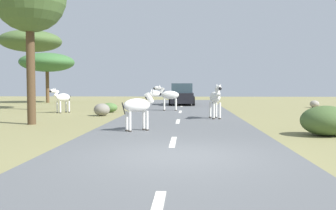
# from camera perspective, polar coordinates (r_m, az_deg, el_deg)

# --- Properties ---
(ground_plane) EXTENTS (90.00, 90.00, 0.00)m
(ground_plane) POSITION_cam_1_polar(r_m,az_deg,el_deg) (8.81, 1.63, -7.88)
(ground_plane) COLOR olive
(road) EXTENTS (6.00, 64.00, 0.05)m
(road) POSITION_cam_1_polar(r_m,az_deg,el_deg) (8.81, 0.29, -7.71)
(road) COLOR #56595B
(road) RESTS_ON ground_plane
(lane_markings) EXTENTS (0.16, 56.00, 0.01)m
(lane_markings) POSITION_cam_1_polar(r_m,az_deg,el_deg) (7.82, -0.04, -8.87)
(lane_markings) COLOR silver
(lane_markings) RESTS_ON road
(zebra_0) EXTENTS (0.63, 1.77, 1.67)m
(zebra_0) POSITION_cam_1_polar(r_m,az_deg,el_deg) (18.20, 7.17, 1.07)
(zebra_0) COLOR silver
(zebra_0) RESTS_ON road
(zebra_1) EXTENTS (1.00, 1.45, 1.50)m
(zebra_1) POSITION_cam_1_polar(r_m,az_deg,el_deg) (23.35, -15.73, 1.04)
(zebra_1) COLOR silver
(zebra_1) RESTS_ON ground_plane
(zebra_3) EXTENTS (1.40, 1.06, 1.48)m
(zebra_3) POSITION_cam_1_polar(r_m,az_deg,el_deg) (13.36, -4.39, -0.11)
(zebra_3) COLOR silver
(zebra_3) RESTS_ON road
(zebra_4) EXTENTS (1.71, 0.45, 1.61)m
(zebra_4) POSITION_cam_1_polar(r_m,az_deg,el_deg) (23.78, 0.09, 1.47)
(zebra_4) COLOR silver
(zebra_4) RESTS_ON road
(car_0) EXTENTS (2.03, 4.35, 1.74)m
(car_0) POSITION_cam_1_polar(r_m,az_deg,el_deg) (30.68, 2.15, 1.53)
(car_0) COLOR black
(car_0) RESTS_ON road
(tree_1) EXTENTS (4.08, 4.08, 5.31)m
(tree_1) POSITION_cam_1_polar(r_m,az_deg,el_deg) (27.28, -20.03, 8.94)
(tree_1) COLOR #4C3823
(tree_1) RESTS_ON ground_plane
(tree_4) EXTENTS (5.01, 5.01, 4.64)m
(tree_4) POSITION_cam_1_polar(r_m,az_deg,el_deg) (37.09, -17.80, 6.14)
(tree_4) COLOR brown
(tree_4) RESTS_ON ground_plane
(bush_0) EXTENTS (0.97, 0.87, 0.58)m
(bush_0) POSITION_cam_1_polar(r_m,az_deg,el_deg) (23.14, -8.83, -0.39)
(bush_0) COLOR #4C7038
(bush_0) RESTS_ON ground_plane
(bush_1) EXTENTS (1.65, 1.49, 0.99)m
(bush_1) POSITION_cam_1_polar(r_m,az_deg,el_deg) (13.42, 22.76, -2.20)
(bush_1) COLOR #425B2D
(bush_1) RESTS_ON ground_plane
(rock_0) EXTENTS (0.67, 0.72, 0.53)m
(rock_0) POSITION_cam_1_polar(r_m,az_deg,el_deg) (29.70, 21.26, 0.14)
(rock_0) COLOR gray
(rock_0) RESTS_ON ground_plane
(rock_2) EXTENTS (0.87, 0.72, 0.53)m
(rock_2) POSITION_cam_1_polar(r_m,az_deg,el_deg) (28.87, -5.41, 0.27)
(rock_2) COLOR gray
(rock_2) RESTS_ON ground_plane
(rock_4) EXTENTS (0.86, 0.92, 0.67)m
(rock_4) POSITION_cam_1_polar(r_m,az_deg,el_deg) (20.62, -9.96, -0.70)
(rock_4) COLOR gray
(rock_4) RESTS_ON ground_plane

